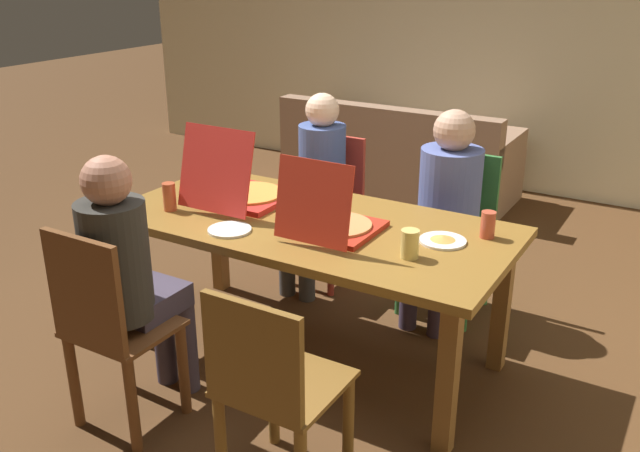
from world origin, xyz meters
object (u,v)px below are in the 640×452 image
Objects in this scene: dining_table at (310,237)px; drinking_glass_2 at (169,197)px; pizza_box_0 at (333,223)px; plate_0 at (443,240)px; chair_1 at (452,227)px; chair_0 at (110,329)px; chair_3 at (273,391)px; chair_2 at (329,202)px; pizza_box_1 at (243,192)px; couch at (398,162)px; person_0 at (128,270)px; person_2 at (317,178)px; drinking_glass_1 at (410,244)px; person_1 at (446,198)px; drinking_glass_0 at (488,225)px; plate_1 at (230,230)px.

drinking_glass_2 is at bearing -161.24° from dining_table.
plate_0 is at bearing 18.96° from pizza_box_0.
pizza_box_0 is (-0.24, -0.99, 0.31)m from chair_1.
chair_0 reaches higher than chair_3.
pizza_box_1 is at bearing -92.37° from chair_2.
pizza_box_1 reaches higher than couch.
person_0 is (-0.41, -0.81, 0.05)m from dining_table.
person_2 is at bearing -90.00° from chair_2.
drinking_glass_1 is (1.00, 0.66, 0.10)m from person_0.
drinking_glass_1 is at bearing 77.11° from chair_3.
drinking_glass_1 reaches higher than couch.
person_1 is 0.62× the size of couch.
person_0 is (0.00, 0.14, 0.22)m from chair_0.
chair_2 is 0.25m from person_2.
person_1 reaches higher than couch.
dining_table is 0.67m from plate_0.
chair_3 is 7.10× the size of drinking_glass_0.
dining_table is 2.08× the size of chair_0.
person_1 reaches higher than chair_0.
dining_table is at bearing 50.32° from plate_1.
pizza_box_0 is at bearing -103.42° from chair_1.
person_2 is 1.26m from plate_0.
chair_1 is 0.47× the size of couch.
plate_1 is 1.65× the size of drinking_glass_0.
person_0 is at bearing -106.76° from plate_1.
person_0 reaches higher than dining_table.
drinking_glass_0 is (0.40, -0.53, 0.10)m from person_1.
pizza_box_1 is at bearing -135.47° from chair_1.
plate_1 is at bearing -62.91° from pizza_box_1.
chair_3 reaches higher than drinking_glass_0.
person_2 is 9.57× the size of drinking_glass_1.
drinking_glass_1 is at bearing -64.94° from couch.
chair_3 is 1.28m from drinking_glass_0.
dining_table is 1.04m from chair_3.
person_0 is 0.86m from chair_3.
chair_1 reaches higher than drinking_glass_0.
drinking_glass_0 is 0.06× the size of couch.
chair_1 is at bearing 65.25° from dining_table.
person_2 is at bearing 125.06° from pizza_box_0.
person_0 is 0.53m from plate_1.
person_1 is at bearing 0.91° from person_2.
plate_0 is 1.47× the size of drinking_glass_2.
drinking_glass_0 is (0.40, 1.17, 0.33)m from chair_3.
person_1 is 5.63× the size of plate_0.
plate_1 is (-0.67, -1.07, 0.05)m from person_1.
chair_1 is at bearing 45.83° from drinking_glass_2.
dining_table is at bearing -118.59° from person_1.
chair_2 is 7.24× the size of drinking_glass_0.
plate_0 is at bearing -134.75° from drinking_glass_0.
dining_table is at bearing -75.13° from couch.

